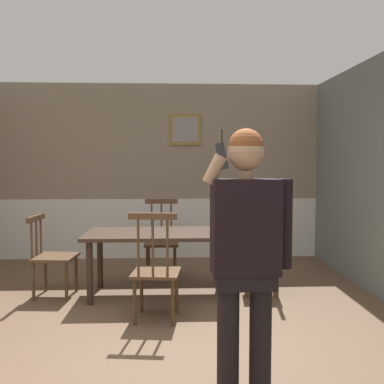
{
  "coord_description": "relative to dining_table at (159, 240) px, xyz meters",
  "views": [
    {
      "loc": [
        0.28,
        -3.4,
        1.54
      ],
      "look_at": [
        0.45,
        0.01,
        1.3
      ],
      "focal_mm": 41.71,
      "sensor_mm": 36.0,
      "label": 1
    }
  ],
  "objects": [
    {
      "name": "person_figure",
      "position": [
        0.6,
        -2.31,
        0.37
      ],
      "size": [
        0.57,
        0.24,
        1.73
      ],
      "rotation": [
        0.0,
        0.0,
        3.18
      ],
      "color": "black",
      "rests_on": "ground_plane"
    },
    {
      "name": "room_back_partition",
      "position": [
        -0.15,
        2.01,
        0.68
      ],
      "size": [
        5.32,
        0.17,
        2.72
      ],
      "color": "gray",
      "rests_on": "ground_plane"
    },
    {
      "name": "chair_by_doorway",
      "position": [
        1.22,
        -0.02,
        -0.16
      ],
      "size": [
        0.45,
        0.45,
        1.03
      ],
      "rotation": [
        0.0,
        0.0,
        1.46
      ],
      "color": "#513823",
      "rests_on": "ground_plane"
    },
    {
      "name": "chair_near_window",
      "position": [
        -0.01,
        -0.82,
        -0.14
      ],
      "size": [
        0.5,
        0.5,
        1.06
      ],
      "rotation": [
        0.0,
        0.0,
        -0.12
      ],
      "color": "#513823",
      "rests_on": "ground_plane"
    },
    {
      "name": "dining_table",
      "position": [
        0.0,
        0.0,
        0.0
      ],
      "size": [
        1.66,
        0.87,
        0.73
      ],
      "rotation": [
        0.0,
        0.0,
        -0.01
      ],
      "color": "#38281E",
      "rests_on": "ground_plane"
    },
    {
      "name": "chair_at_table_head",
      "position": [
        0.01,
        0.82,
        -0.15
      ],
      "size": [
        0.44,
        0.44,
        1.02
      ],
      "rotation": [
        0.0,
        0.0,
        3.14
      ],
      "color": "#513823",
      "rests_on": "ground_plane"
    },
    {
      "name": "chair_opposite_corner",
      "position": [
        -1.21,
        0.02,
        -0.17
      ],
      "size": [
        0.49,
        0.49,
        0.92
      ],
      "rotation": [
        0.0,
        0.0,
        4.63
      ],
      "color": "#513823",
      "rests_on": "ground_plane"
    },
    {
      "name": "ground_plane",
      "position": [
        -0.15,
        -1.63,
        -0.64
      ],
      "size": [
        7.99,
        7.99,
        0.0
      ],
      "primitive_type": "plane",
      "color": "brown"
    }
  ]
}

